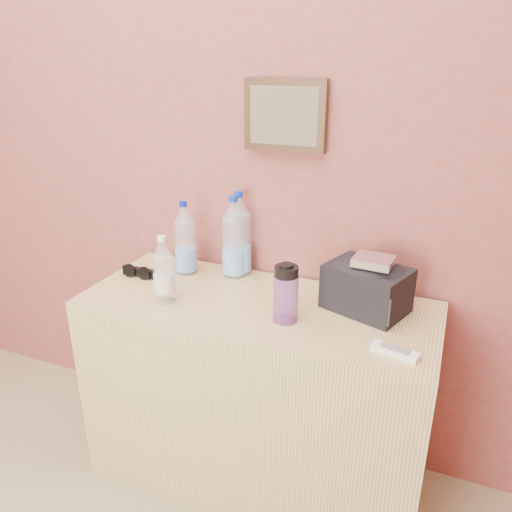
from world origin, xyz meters
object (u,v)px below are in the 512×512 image
Objects in this scene: sunglasses at (139,272)px; nalgene_bottle at (286,293)px; dresser at (257,393)px; pet_large_b at (234,241)px; foil_packet at (374,261)px; ac_remote at (395,352)px; toiletry_bag at (367,286)px; pet_large_c at (239,238)px; pet_small at (164,273)px; pet_large_a at (185,242)px.

nalgene_bottle is at bearing -9.52° from sunglasses.
pet_large_b is (-0.17, 0.18, 0.54)m from dresser.
pet_large_b is 0.57m from foil_packet.
ac_remote is at bearing -16.92° from dresser.
dresser is 4.80× the size of toiletry_bag.
sunglasses is 1.16× the size of foil_packet.
ac_remote is 0.53× the size of toiletry_bag.
sunglasses is 1.05× the size of ac_remote.
pet_large_c is at bearing 164.44° from ac_remote.
toiletry_bag is at bearing 131.85° from ac_remote.
ac_remote is at bearing -62.33° from foil_packet.
foil_packet is (0.68, 0.19, 0.08)m from pet_small.
pet_large_b is 0.33m from pet_small.
pet_large_c is 0.77m from ac_remote.
nalgene_bottle is (0.44, 0.03, -0.01)m from pet_small.
pet_small is 1.96× the size of foil_packet.
sunglasses is at bearing -156.01° from toiletry_bag.
ac_remote is at bearing -10.81° from nalgene_bottle.
pet_large_a is 0.21m from pet_large_c.
pet_large_c reaches higher than nalgene_bottle.
pet_large_b reaches higher than pet_small.
pet_large_a is at bearing 175.24° from foil_packet.
dresser is at bearing 148.62° from nalgene_bottle.
pet_small reaches higher than ac_remote.
pet_large_c is 2.32× the size of sunglasses.
foil_packet is at bearing 32.52° from nalgene_bottle.
pet_small reaches higher than foil_packet.
toiletry_bag is at bearing 17.64° from pet_small.
pet_small is 1.77× the size of ac_remote.
pet_large_c is 0.42m from sunglasses.
dresser is at bearing -52.31° from pet_large_c.
foil_packet is (0.55, -0.11, 0.05)m from pet_large_b.
toiletry_bag is (-0.14, 0.25, 0.08)m from ac_remote.
pet_large_a is at bearing -163.66° from toiletry_bag.
foil_packet is (0.90, 0.05, 0.17)m from sunglasses.
nalgene_bottle is 1.38× the size of sunglasses.
pet_large_c is 2.70× the size of foil_packet.
pet_large_b is at bearing 168.86° from foil_packet.
nalgene_bottle is 1.61× the size of foil_packet.
nalgene_bottle is (0.50, -0.22, -0.03)m from pet_large_a.
ac_remote is (0.80, -0.04, -0.10)m from pet_small.
pet_large_a is at bearing 156.29° from nalgene_bottle.
pet_large_b is 0.96× the size of pet_large_c.
foil_packet is at bearing 3.05° from sunglasses.
pet_large_a is 0.73m from toiletry_bag.
pet_large_c is 2.44× the size of ac_remote.
toiletry_bag is at bearing 14.85° from dresser.
pet_large_b is at bearing 139.25° from nalgene_bottle.
pet_small reaches higher than dresser.
toiletry_bag is at bearing 128.08° from foil_packet.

